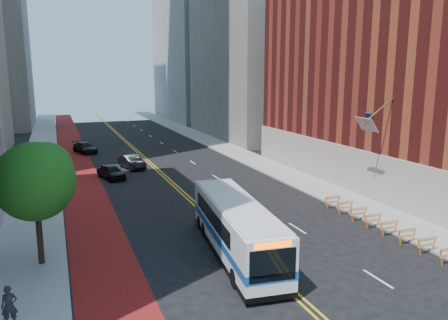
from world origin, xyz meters
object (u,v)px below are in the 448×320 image
street_tree (36,178)px  car_a (111,172)px  transit_bus (236,227)px  car_b (132,162)px  car_c (85,148)px  pedestrian (9,306)px

street_tree → car_a: 20.53m
transit_bus → car_a: transit_bus is taller
transit_bus → car_b: 25.83m
transit_bus → car_b: transit_bus is taller
transit_bus → car_a: bearing=108.0°
street_tree → car_c: 35.80m
car_b → transit_bus: bearing=-100.8°
car_a → car_b: bearing=39.2°
car_b → pedestrian: bearing=-123.2°
street_tree → car_b: (8.76, 23.26, -4.18)m
street_tree → car_c: (4.63, 35.24, -4.22)m
street_tree → car_b: size_ratio=1.51×
street_tree → pedestrian: street_tree is taller
car_b → pedestrian: size_ratio=2.56×
street_tree → car_c: bearing=82.5°
car_a → car_b: car_b is taller
transit_bus → pedestrian: (-11.56, -3.63, -0.65)m
car_a → car_c: bearing=77.8°
car_b → car_c: size_ratio=0.93×
car_b → car_a: bearing=-138.1°
car_b → car_c: 12.68m
car_b → pedestrian: (-9.88, -29.39, 0.29)m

